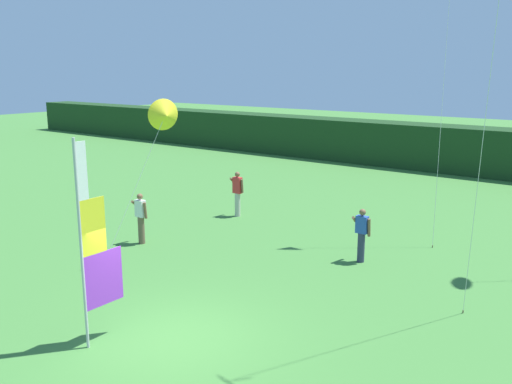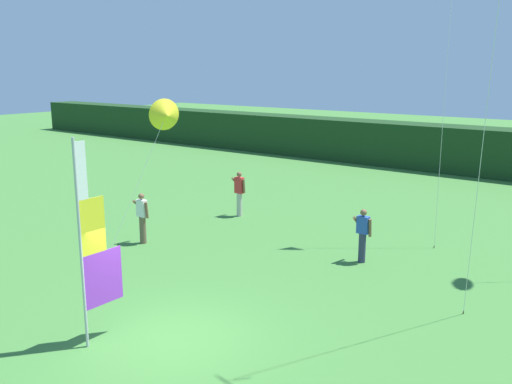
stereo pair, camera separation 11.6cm
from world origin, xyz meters
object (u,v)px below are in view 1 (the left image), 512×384
person_mid_field (238,193)px  person_far_left (141,217)px  banner_flag (93,248)px  kite_yellow_delta_3 (165,116)px  person_near_banner (362,234)px

person_mid_field → person_far_left: bearing=-94.5°
banner_flag → kite_yellow_delta_3: 5.56m
person_mid_field → kite_yellow_delta_3: kite_yellow_delta_3 is taller
banner_flag → person_near_banner: bearing=74.7°
person_near_banner → person_mid_field: bearing=163.4°
person_near_banner → kite_yellow_delta_3: 6.84m
kite_yellow_delta_3 → person_far_left: bearing=160.0°
person_mid_field → kite_yellow_delta_3: bearing=-72.1°
person_mid_field → kite_yellow_delta_3: size_ratio=0.36×
banner_flag → person_far_left: 7.04m
person_near_banner → kite_yellow_delta_3: bearing=-142.0°
banner_flag → person_mid_field: banner_flag is taller
kite_yellow_delta_3 → banner_flag: bearing=-61.8°
person_near_banner → kite_yellow_delta_3: (-4.59, -3.59, 3.58)m
banner_flag → person_near_banner: (2.21, 8.04, -1.26)m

